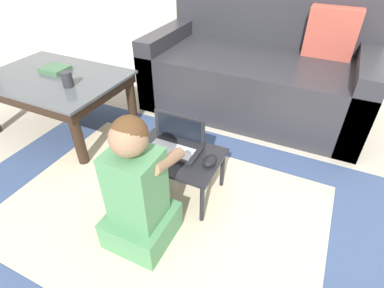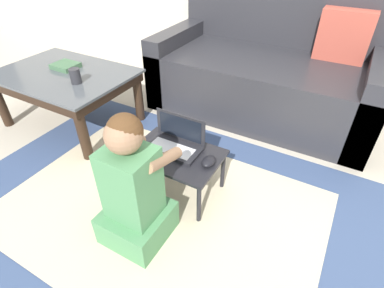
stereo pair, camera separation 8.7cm
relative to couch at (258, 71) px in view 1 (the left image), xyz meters
The scene contains 10 objects.
ground_plane 1.36m from the couch, 88.71° to the right, with size 16.00×16.00×0.00m, color beige.
area_rug 1.48m from the couch, 94.65° to the right, with size 2.41×1.70×0.01m.
couch is the anchor object (origin of this frame).
coffee_table 1.60m from the couch, 141.33° to the right, with size 0.99×0.70×0.43m.
laptop_desk 1.26m from the couch, 95.33° to the right, with size 0.50×0.35×0.28m.
laptop 1.22m from the couch, 97.05° to the right, with size 0.31×0.17×0.19m.
computer_mouse 1.25m from the couch, 86.29° to the right, with size 0.07×0.10×0.04m.
person_seated 1.63m from the couch, 94.28° to the right, with size 0.30×0.39×0.72m.
cup_on_table 1.49m from the couch, 133.55° to the right, with size 0.07×0.07×0.10m.
book_on_table 1.60m from the couch, 144.32° to the right, with size 0.18×0.15×0.04m.
Camera 1 is at (0.49, -1.07, 1.31)m, focal length 28.00 mm.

